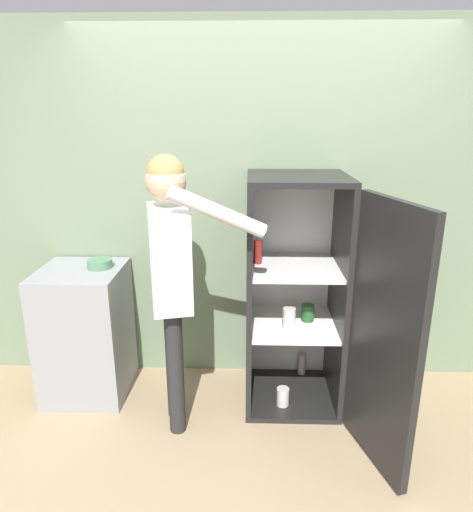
# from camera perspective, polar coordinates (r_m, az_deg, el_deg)

# --- Properties ---
(ground_plane) EXTENTS (12.00, 12.00, 0.00)m
(ground_plane) POSITION_cam_1_polar(r_m,az_deg,el_deg) (2.96, 2.78, -23.59)
(ground_plane) COLOR tan
(wall_back) EXTENTS (7.00, 0.06, 2.55)m
(wall_back) POSITION_cam_1_polar(r_m,az_deg,el_deg) (3.28, 2.81, 5.69)
(wall_back) COLOR gray
(wall_back) RESTS_ON ground_plane
(refrigerator) EXTENTS (0.85, 1.24, 1.58)m
(refrigerator) POSITION_cam_1_polar(r_m,az_deg,el_deg) (3.02, 9.11, -5.43)
(refrigerator) COLOR black
(refrigerator) RESTS_ON ground_plane
(person) EXTENTS (0.73, 0.52, 1.73)m
(person) POSITION_cam_1_polar(r_m,az_deg,el_deg) (2.70, -8.17, -0.44)
(person) COLOR #262628
(person) RESTS_ON ground_plane
(counter) EXTENTS (0.56, 0.57, 0.93)m
(counter) POSITION_cam_1_polar(r_m,az_deg,el_deg) (3.43, -18.30, -8.98)
(counter) COLOR gray
(counter) RESTS_ON ground_plane
(bowl) EXTENTS (0.17, 0.17, 0.06)m
(bowl) POSITION_cam_1_polar(r_m,az_deg,el_deg) (3.25, -16.72, -0.92)
(bowl) COLOR #517F5B
(bowl) RESTS_ON counter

